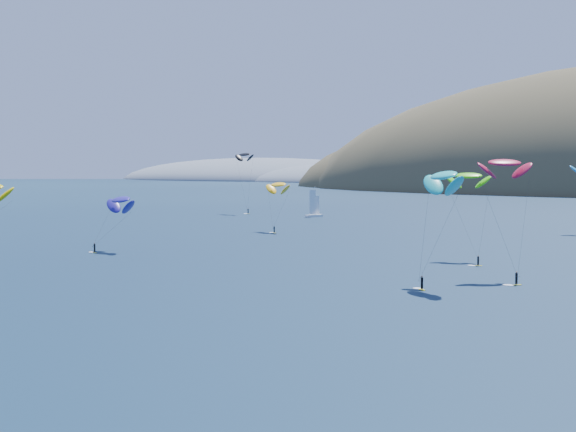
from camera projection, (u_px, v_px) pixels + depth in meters
The scene contains 8 objects.
headland at pixel (279, 183), 949.42m from camera, with size 460.00×250.00×60.00m.
sailboat at pixel (314, 214), 287.07m from camera, with size 9.17×7.97×11.01m.
kitesurfer_1 at pixel (278, 185), 225.15m from camera, with size 9.72×9.04×15.67m.
kitesurfer_3 at pixel (468, 176), 159.71m from camera, with size 10.91×13.51×19.00m.
kitesurfer_5 at pixel (444, 176), 123.92m from camera, with size 10.70×11.54×20.07m.
kitesurfer_9 at pixel (505, 163), 133.54m from camera, with size 10.09×12.86×21.66m.
kitesurfer_10 at pixel (121, 200), 175.24m from camera, with size 10.85×10.86×13.97m.
kitesurfer_12 at pixel (245, 155), 306.65m from camera, with size 9.19×5.48×25.00m.
Camera 1 is at (66.30, -50.47, 19.04)m, focal length 50.00 mm.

